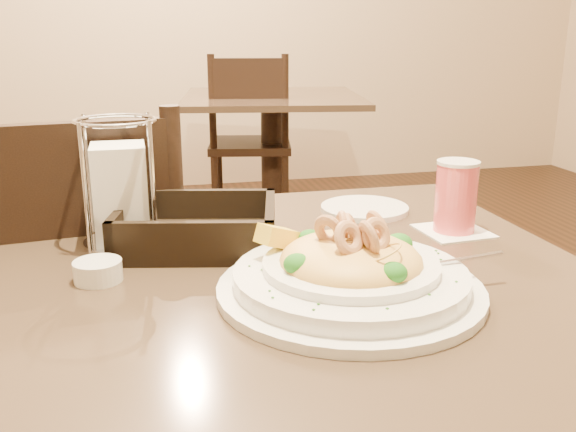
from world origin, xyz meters
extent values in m
cube|color=#4F3C2C|center=(0.00, 0.00, 0.70)|extent=(0.90, 0.90, 0.03)
cylinder|color=black|center=(0.50, 2.42, 0.01)|extent=(0.52, 0.52, 0.03)
cylinder|color=black|center=(0.50, 2.42, 0.36)|extent=(0.12, 0.12, 0.66)
cube|color=#4F3C2C|center=(0.50, 2.42, 0.70)|extent=(1.04, 1.04, 0.03)
cube|color=black|center=(-0.35, 0.44, 0.45)|extent=(0.47, 0.47, 0.04)
cylinder|color=black|center=(-0.19, 0.64, 0.21)|extent=(0.04, 0.04, 0.43)
cylinder|color=black|center=(-0.55, 0.59, 0.21)|extent=(0.04, 0.04, 0.43)
cylinder|color=black|center=(-0.15, 0.28, 0.70)|extent=(0.04, 0.04, 0.46)
cube|color=black|center=(-0.33, 0.26, 0.80)|extent=(0.36, 0.08, 0.22)
cube|color=black|center=(0.39, 2.47, 0.45)|extent=(0.49, 0.49, 0.04)
cylinder|color=black|center=(0.60, 2.61, 0.21)|extent=(0.04, 0.04, 0.43)
cylinder|color=black|center=(0.25, 2.68, 0.21)|extent=(0.04, 0.04, 0.43)
cylinder|color=black|center=(0.53, 2.26, 0.21)|extent=(0.04, 0.04, 0.43)
cylinder|color=black|center=(0.18, 2.33, 0.21)|extent=(0.04, 0.04, 0.43)
cylinder|color=black|center=(0.53, 2.26, 0.70)|extent=(0.04, 0.04, 0.46)
cylinder|color=black|center=(0.18, 2.33, 0.70)|extent=(0.04, 0.04, 0.46)
cube|color=black|center=(0.35, 2.30, 0.80)|extent=(0.36, 0.10, 0.22)
cylinder|color=white|center=(0.06, -0.10, 0.72)|extent=(0.36, 0.36, 0.01)
cylinder|color=white|center=(0.06, -0.10, 0.74)|extent=(0.31, 0.31, 0.02)
cylinder|color=white|center=(0.06, -0.10, 0.76)|extent=(0.24, 0.24, 0.01)
ellipsoid|color=#E1AE52|center=(0.06, -0.10, 0.76)|extent=(0.19, 0.19, 0.07)
cube|color=yellow|center=(-0.03, -0.03, 0.78)|extent=(0.07, 0.06, 0.04)
cube|color=silver|center=(0.21, -0.11, 0.76)|extent=(0.13, 0.01, 0.01)
cube|color=silver|center=(0.14, -0.11, 0.76)|extent=(0.03, 0.02, 0.00)
torus|color=#E1AE52|center=(0.04, -0.10, 0.78)|extent=(0.05, 0.05, 0.02)
torus|color=#E1AE52|center=(0.06, -0.09, 0.79)|extent=(0.06, 0.05, 0.04)
torus|color=#E1AE52|center=(0.01, -0.10, 0.78)|extent=(0.05, 0.04, 0.03)
torus|color=#E1AE52|center=(0.03, -0.06, 0.78)|extent=(0.04, 0.04, 0.02)
torus|color=#E1AE52|center=(0.04, -0.09, 0.78)|extent=(0.07, 0.05, 0.05)
torus|color=#E1AE52|center=(0.03, -0.07, 0.79)|extent=(0.04, 0.04, 0.01)
torus|color=#E1AE52|center=(0.08, -0.15, 0.79)|extent=(0.05, 0.05, 0.03)
torus|color=#E1AE52|center=(0.06, -0.06, 0.78)|extent=(0.06, 0.06, 0.01)
torus|color=#E1AE52|center=(0.06, -0.11, 0.79)|extent=(0.07, 0.06, 0.03)
torus|color=#E1AE52|center=(0.00, -0.13, 0.77)|extent=(0.05, 0.05, 0.03)
torus|color=#E1AE52|center=(0.08, -0.13, 0.78)|extent=(0.05, 0.05, 0.03)
torus|color=#E1AE52|center=(0.07, -0.10, 0.79)|extent=(0.04, 0.04, 0.02)
torus|color=#E1AE52|center=(0.04, -0.09, 0.78)|extent=(0.05, 0.05, 0.02)
torus|color=#E1AE52|center=(0.08, -0.11, 0.77)|extent=(0.04, 0.04, 0.02)
torus|color=#E1AE52|center=(0.10, -0.09, 0.79)|extent=(0.04, 0.04, 0.01)
torus|color=#E1AE52|center=(0.05, -0.10, 0.79)|extent=(0.05, 0.04, 0.02)
torus|color=#E1AE52|center=(0.05, -0.12, 0.77)|extent=(0.07, 0.06, 0.03)
torus|color=tan|center=(0.04, -0.13, 0.81)|extent=(0.05, 0.05, 0.05)
torus|color=tan|center=(0.06, -0.10, 0.81)|extent=(0.04, 0.05, 0.05)
torus|color=tan|center=(0.10, -0.09, 0.81)|extent=(0.04, 0.05, 0.05)
torus|color=tan|center=(0.05, -0.09, 0.81)|extent=(0.02, 0.04, 0.04)
torus|color=tan|center=(0.08, -0.13, 0.81)|extent=(0.05, 0.04, 0.05)
torus|color=tan|center=(0.03, -0.10, 0.81)|extent=(0.05, 0.05, 0.05)
torus|color=tan|center=(0.07, -0.14, 0.81)|extent=(0.03, 0.05, 0.05)
ellipsoid|color=#165513|center=(0.13, -0.08, 0.77)|extent=(0.04, 0.04, 0.03)
ellipsoid|color=#165513|center=(0.02, -0.03, 0.77)|extent=(0.03, 0.03, 0.03)
ellipsoid|color=#165513|center=(-0.02, -0.12, 0.77)|extent=(0.04, 0.04, 0.03)
ellipsoid|color=#165513|center=(0.08, -0.17, 0.77)|extent=(0.04, 0.04, 0.03)
cube|color=#266619|center=(0.14, 0.00, 0.75)|extent=(0.00, 0.00, 0.00)
cube|color=#266619|center=(-0.06, -0.14, 0.75)|extent=(0.00, 0.00, 0.00)
cube|color=#266619|center=(0.20, -0.06, 0.75)|extent=(0.00, 0.00, 0.00)
cube|color=#266619|center=(0.19, -0.09, 0.75)|extent=(0.00, 0.00, 0.00)
cube|color=#266619|center=(0.20, -0.07, 0.75)|extent=(0.00, 0.00, 0.00)
cube|color=#266619|center=(-0.06, -0.07, 0.75)|extent=(0.00, 0.00, 0.00)
cube|color=#266619|center=(-0.03, -0.21, 0.75)|extent=(0.00, 0.00, 0.00)
cube|color=#266619|center=(-0.07, -0.06, 0.75)|extent=(0.00, 0.00, 0.00)
cube|color=#266619|center=(0.12, -0.20, 0.75)|extent=(0.00, 0.00, 0.00)
cube|color=#266619|center=(0.17, -0.17, 0.75)|extent=(0.00, 0.00, 0.00)
cube|color=#266619|center=(0.06, -0.23, 0.75)|extent=(0.00, 0.00, 0.00)
cube|color=#266619|center=(-0.02, -0.20, 0.75)|extent=(0.00, 0.00, 0.00)
cube|color=#266619|center=(-0.06, -0.17, 0.75)|extent=(0.00, 0.00, 0.00)
cube|color=white|center=(0.32, 0.12, 0.72)|extent=(0.12, 0.12, 0.00)
cylinder|color=#F2555C|center=(0.32, 0.12, 0.78)|extent=(0.07, 0.07, 0.12)
cylinder|color=white|center=(0.32, 0.12, 0.84)|extent=(0.07, 0.07, 0.01)
cube|color=black|center=(-0.12, 0.15, 0.72)|extent=(0.29, 0.26, 0.02)
cube|color=black|center=(0.00, 0.13, 0.76)|extent=(0.06, 0.20, 0.05)
cube|color=black|center=(-0.24, 0.18, 0.76)|extent=(0.06, 0.20, 0.05)
cube|color=black|center=(-0.10, 0.25, 0.76)|extent=(0.25, 0.07, 0.05)
cube|color=black|center=(-0.14, 0.06, 0.76)|extent=(0.25, 0.07, 0.05)
cylinder|color=silver|center=(-0.24, 0.19, 0.72)|extent=(0.13, 0.13, 0.01)
torus|color=silver|center=(-0.24, 0.19, 0.92)|extent=(0.13, 0.13, 0.01)
cube|color=white|center=(-0.24, 0.19, 0.80)|extent=(0.11, 0.11, 0.16)
cylinder|color=silver|center=(-0.29, 0.14, 0.82)|extent=(0.01, 0.01, 0.20)
cylinder|color=silver|center=(-0.19, 0.14, 0.82)|extent=(0.01, 0.01, 0.20)
cylinder|color=silver|center=(-0.29, 0.24, 0.82)|extent=(0.01, 0.01, 0.20)
cylinder|color=silver|center=(-0.19, 0.24, 0.82)|extent=(0.01, 0.01, 0.20)
cylinder|color=white|center=(0.22, 0.28, 0.72)|extent=(0.22, 0.22, 0.01)
cylinder|color=white|center=(-0.27, 0.03, 0.73)|extent=(0.09, 0.09, 0.03)
camera|label=1|loc=(-0.21, -0.85, 1.06)|focal=40.00mm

